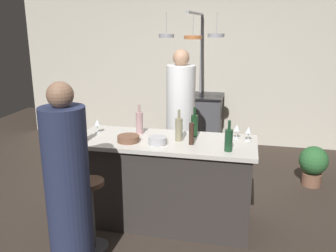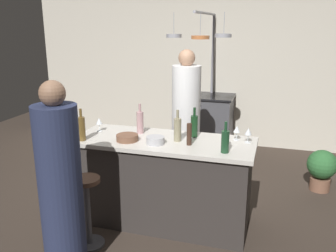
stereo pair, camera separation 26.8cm
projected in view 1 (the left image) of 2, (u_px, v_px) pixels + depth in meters
The scene contains 20 objects.
ground_plane at pixel (165, 220), 3.85m from camera, with size 9.00×9.00×0.00m, color #382D26.
back_wall at pixel (202, 67), 6.17m from camera, with size 6.40×0.16×2.60m, color beige.
kitchen_island at pixel (165, 181), 3.73m from camera, with size 1.80×0.72×0.90m.
stove_range at pixel (198, 121), 6.03m from camera, with size 0.80×0.64×0.89m.
chef at pixel (181, 122), 4.65m from camera, with size 0.36×0.36×1.71m.
bar_stool_left at pixel (91, 212), 3.28m from camera, with size 0.28×0.28×0.68m.
guest_left at pixel (68, 193), 2.80m from camera, with size 0.34×0.34×1.62m.
overhead_pot_rack at pixel (196, 51), 5.21m from camera, with size 0.85×1.46×2.17m.
potted_plant at pixel (313, 163), 4.62m from camera, with size 0.36×0.36×0.52m.
pepper_mill at pixel (191, 134), 3.44m from camera, with size 0.05×0.05×0.21m, color #382319.
wine_bottle_red at pixel (194, 125), 3.69m from camera, with size 0.07×0.07×0.31m.
wine_bottle_white at pixel (179, 129), 3.54m from camera, with size 0.07×0.07×0.31m.
wine_bottle_green at pixel (229, 140), 3.26m from camera, with size 0.07×0.07×0.29m.
wine_bottle_amber at pixel (82, 130), 3.49m from camera, with size 0.07×0.07×0.32m.
wine_bottle_rose at pixel (139, 122), 3.77m from camera, with size 0.07×0.07×0.31m.
wine_glass_by_chef at pixel (249, 130), 3.55m from camera, with size 0.07×0.07×0.15m.
wine_glass_near_right_guest at pixel (237, 128), 3.62m from camera, with size 0.07×0.07×0.15m.
wine_glass_near_left_guest at pixel (97, 123), 3.81m from camera, with size 0.07×0.07×0.15m.
mixing_bowl_steel at pixel (158, 141), 3.47m from camera, with size 0.17×0.17×0.07m, color #B7B7BC.
mixing_bowl_wooden at pixel (128, 139), 3.54m from camera, with size 0.22×0.22×0.06m, color brown.
Camera 1 is at (0.77, -3.34, 2.01)m, focal length 38.87 mm.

